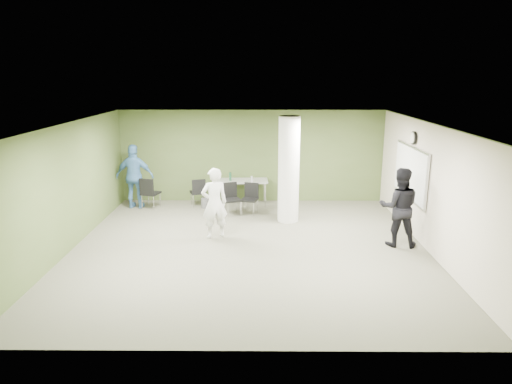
{
  "coord_description": "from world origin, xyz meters",
  "views": [
    {
      "loc": [
        0.23,
        -9.73,
        3.84
      ],
      "look_at": [
        0.15,
        1.0,
        1.05
      ],
      "focal_mm": 32.0,
      "sensor_mm": 36.0,
      "label": 1
    }
  ],
  "objects_px": {
    "man_black": "(399,207)",
    "folding_table": "(241,182)",
    "chair_back_left": "(149,191)",
    "woman_white": "(214,203)",
    "man_blue": "(135,177)"
  },
  "relations": [
    {
      "from": "folding_table",
      "to": "woman_white",
      "type": "bearing_deg",
      "value": -102.83
    },
    {
      "from": "man_black",
      "to": "folding_table",
      "type": "bearing_deg",
      "value": -33.21
    },
    {
      "from": "chair_back_left",
      "to": "man_blue",
      "type": "height_order",
      "value": "man_blue"
    },
    {
      "from": "chair_back_left",
      "to": "woman_white",
      "type": "distance_m",
      "value": 3.2
    },
    {
      "from": "woman_white",
      "to": "man_black",
      "type": "xyz_separation_m",
      "value": [
        4.24,
        -0.48,
        0.05
      ]
    },
    {
      "from": "chair_back_left",
      "to": "man_black",
      "type": "bearing_deg",
      "value": 172.64
    },
    {
      "from": "folding_table",
      "to": "man_blue",
      "type": "xyz_separation_m",
      "value": [
        -3.08,
        -0.36,
        0.24
      ]
    },
    {
      "from": "man_black",
      "to": "chair_back_left",
      "type": "bearing_deg",
      "value": -15.29
    },
    {
      "from": "chair_back_left",
      "to": "woman_white",
      "type": "bearing_deg",
      "value": 148.72
    },
    {
      "from": "woman_white",
      "to": "folding_table",
      "type": "bearing_deg",
      "value": -119.93
    },
    {
      "from": "woman_white",
      "to": "man_black",
      "type": "height_order",
      "value": "man_black"
    },
    {
      "from": "man_black",
      "to": "man_blue",
      "type": "distance_m",
      "value": 7.43
    },
    {
      "from": "folding_table",
      "to": "chair_back_left",
      "type": "relative_size",
      "value": 1.73
    },
    {
      "from": "chair_back_left",
      "to": "man_black",
      "type": "relative_size",
      "value": 0.51
    },
    {
      "from": "folding_table",
      "to": "woman_white",
      "type": "xyz_separation_m",
      "value": [
        -0.52,
        -2.87,
        0.15
      ]
    }
  ]
}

